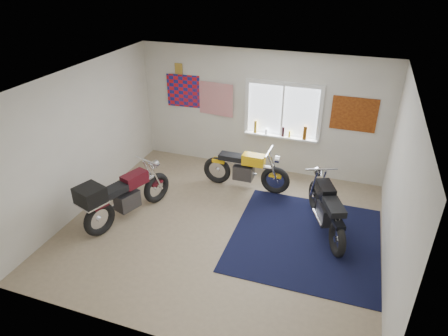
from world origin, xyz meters
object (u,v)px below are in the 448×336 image
(yellow_triumph, at_px, (245,170))
(maroon_tourer, at_px, (122,196))
(navy_rug, at_px, (305,238))
(black_chrome_bike, at_px, (326,209))

(yellow_triumph, height_order, maroon_tourer, maroon_tourer)
(navy_rug, distance_m, maroon_tourer, 3.37)
(yellow_triumph, distance_m, black_chrome_bike, 2.01)
(black_chrome_bike, relative_size, maroon_tourer, 0.93)
(black_chrome_bike, height_order, maroon_tourer, maroon_tourer)
(navy_rug, relative_size, yellow_triumph, 1.38)
(yellow_triumph, bearing_deg, maroon_tourer, -132.83)
(yellow_triumph, bearing_deg, navy_rug, -40.95)
(yellow_triumph, distance_m, maroon_tourer, 2.60)
(navy_rug, height_order, black_chrome_bike, black_chrome_bike)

